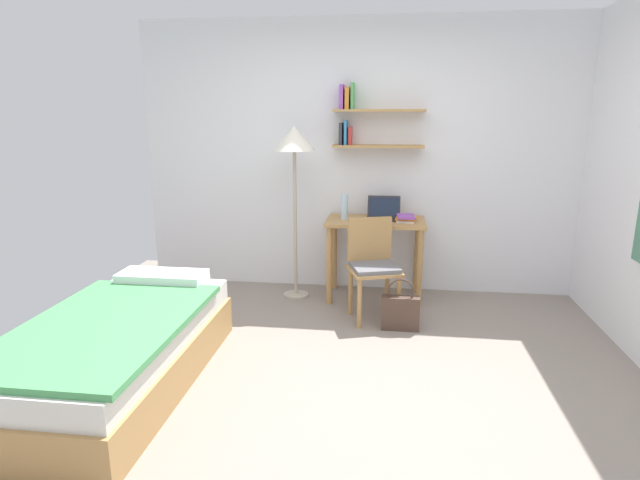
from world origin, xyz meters
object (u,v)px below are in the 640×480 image
object	(u,v)px
water_bottle	(345,207)
handbag	(400,311)
standing_lamp	(294,148)
desk	(375,237)
laptop	(384,213)
book_stack	(406,218)
bed	(117,350)
desk_chair	(373,264)

from	to	relation	value
water_bottle	handbag	xyz separation A→B (m)	(0.53, -0.72, -0.73)
standing_lamp	water_bottle	distance (m)	0.71
desk	handbag	distance (m)	0.89
laptop	standing_lamp	bearing A→B (deg)	-170.80
book_stack	desk	bearing A→B (deg)	172.33
bed	desk	distance (m)	2.48
book_stack	handbag	xyz separation A→B (m)	(-0.04, -0.69, -0.64)
water_bottle	handbag	distance (m)	1.15
desk_chair	book_stack	bearing A→B (deg)	58.66
water_bottle	desk	bearing A→B (deg)	2.28
water_bottle	book_stack	distance (m)	0.57
desk_chair	water_bottle	xyz separation A→B (m)	(-0.29, 0.49, 0.40)
standing_lamp	book_stack	distance (m)	1.20
laptop	handbag	size ratio (longest dim) A/B	0.71
water_bottle	book_stack	bearing A→B (deg)	-2.59
standing_lamp	laptop	size ratio (longest dim) A/B	5.20
desk_chair	standing_lamp	distance (m)	1.27
book_stack	desk_chair	bearing A→B (deg)	-121.34
desk_chair	standing_lamp	bearing A→B (deg)	149.73
desk_chair	laptop	distance (m)	0.66
desk	handbag	world-z (taller)	desk
standing_lamp	book_stack	bearing A→B (deg)	1.47
handbag	laptop	bearing A→B (deg)	101.54
standing_lamp	book_stack	world-z (taller)	standing_lamp
standing_lamp	handbag	size ratio (longest dim) A/B	3.71
desk	desk_chair	bearing A→B (deg)	-90.53
standing_lamp	water_bottle	world-z (taller)	standing_lamp
bed	desk_chair	xyz separation A→B (m)	(1.60, 1.36, 0.24)
book_stack	handbag	bearing A→B (deg)	-93.40
desk	water_bottle	distance (m)	0.40
desk	book_stack	xyz separation A→B (m)	(0.28, -0.04, 0.19)
bed	book_stack	world-z (taller)	book_stack
standing_lamp	handbag	xyz separation A→B (m)	(0.98, -0.66, -1.26)
bed	water_bottle	xyz separation A→B (m)	(1.31, 1.84, 0.64)
desk	desk_chair	distance (m)	0.51
laptop	handbag	distance (m)	1.05
standing_lamp	desk	bearing A→B (deg)	4.85
desk_chair	handbag	xyz separation A→B (m)	(0.24, -0.23, -0.33)
water_bottle	book_stack	size ratio (longest dim) A/B	1.01
desk	book_stack	bearing A→B (deg)	-7.67
bed	desk	world-z (taller)	desk
desk	standing_lamp	xyz separation A→B (m)	(-0.75, -0.06, 0.81)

